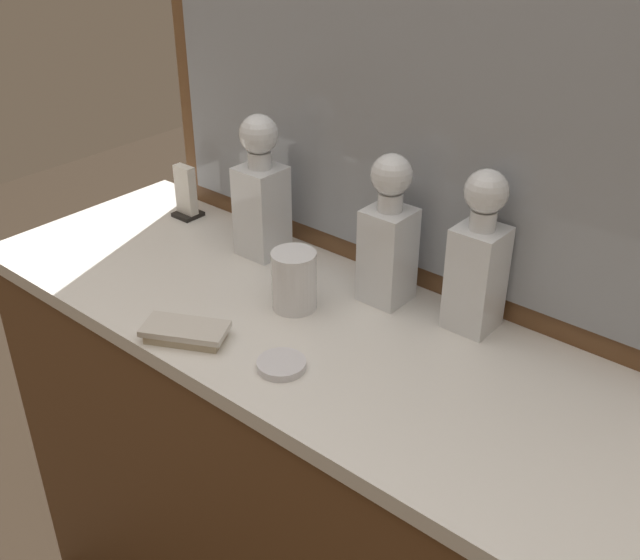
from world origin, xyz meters
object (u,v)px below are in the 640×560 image
(crystal_decanter_right, at_px, (262,200))
(napkin_holder, at_px, (186,195))
(crystal_tumbler_left, at_px, (294,282))
(silver_brush_left, at_px, (186,332))
(crystal_decanter_front, at_px, (477,267))
(crystal_decanter_far_right, at_px, (388,244))
(porcelain_dish, at_px, (281,365))

(crystal_decanter_right, bearing_deg, napkin_holder, 176.28)
(crystal_tumbler_left, bearing_deg, crystal_decanter_right, 148.61)
(crystal_decanter_right, xyz_separation_m, napkin_holder, (-0.23, 0.02, -0.06))
(crystal_decanter_right, height_order, silver_brush_left, crystal_decanter_right)
(napkin_holder, bearing_deg, silver_brush_left, -41.40)
(crystal_decanter_front, height_order, crystal_decanter_far_right, crystal_decanter_front)
(crystal_decanter_front, bearing_deg, crystal_decanter_right, -175.49)
(crystal_tumbler_left, xyz_separation_m, napkin_holder, (-0.41, 0.12, 0.00))
(crystal_decanter_front, height_order, napkin_holder, crystal_decanter_front)
(crystal_tumbler_left, xyz_separation_m, porcelain_dish, (0.10, -0.14, -0.04))
(crystal_decanter_right, height_order, porcelain_dish, crystal_decanter_right)
(crystal_decanter_front, relative_size, crystal_tumbler_left, 2.62)
(crystal_decanter_right, bearing_deg, crystal_decanter_front, 4.51)
(crystal_decanter_front, xyz_separation_m, napkin_holder, (-0.66, -0.02, -0.06))
(porcelain_dish, height_order, napkin_holder, napkin_holder)
(crystal_decanter_front, relative_size, silver_brush_left, 1.82)
(silver_brush_left, distance_m, porcelain_dish, 0.17)
(crystal_decanter_far_right, distance_m, porcelain_dish, 0.28)
(crystal_decanter_far_right, relative_size, napkin_holder, 2.34)
(napkin_holder, bearing_deg, crystal_decanter_right, -3.72)
(napkin_holder, bearing_deg, crystal_tumbler_left, -16.65)
(crystal_decanter_front, relative_size, porcelain_dish, 3.62)
(crystal_decanter_far_right, xyz_separation_m, napkin_holder, (-0.51, 0.00, -0.06))
(porcelain_dish, distance_m, napkin_holder, 0.57)
(crystal_tumbler_left, height_order, napkin_holder, napkin_holder)
(crystal_decanter_right, bearing_deg, silver_brush_left, -69.00)
(crystal_decanter_right, xyz_separation_m, porcelain_dish, (0.28, -0.25, -0.10))
(silver_brush_left, distance_m, napkin_holder, 0.46)
(crystal_decanter_front, bearing_deg, porcelain_dish, -118.55)
(crystal_decanter_far_right, relative_size, silver_brush_left, 1.76)
(crystal_decanter_front, xyz_separation_m, crystal_tumbler_left, (-0.25, -0.14, -0.06))
(crystal_decanter_right, relative_size, porcelain_dish, 3.65)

